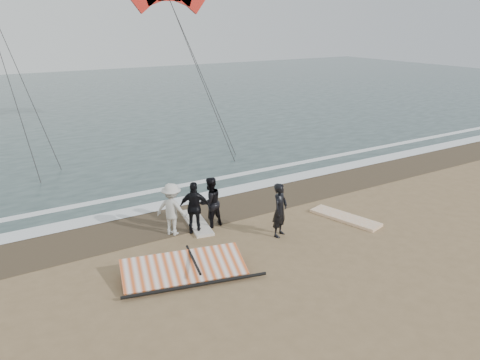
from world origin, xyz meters
The scene contains 10 objects.
ground centered at (0.00, 0.00, 0.00)m, with size 120.00×120.00×0.00m, color #8C704C.
sea centered at (0.00, 33.00, 0.01)m, with size 120.00×54.00×0.02m, color #233838.
wet_sand centered at (0.00, 4.50, 0.01)m, with size 120.00×2.80×0.01m, color #4C3D2B.
foam_near centered at (0.00, 5.90, 0.03)m, with size 120.00×0.90×0.01m, color white.
foam_far centered at (0.00, 7.60, 0.03)m, with size 120.00×0.45×0.01m, color white.
man_main centered at (0.62, 1.32, 0.93)m, with size 0.68×0.45×1.87m, color black.
board_white centered at (3.51, 1.16, 0.05)m, with size 0.74×2.66×0.11m, color white.
board_cream centered at (-1.36, 3.65, 0.05)m, with size 0.63×2.36×0.10m, color silver.
trio_cluster centered at (-1.78, 3.20, 0.91)m, with size 2.53×1.44×1.84m.
sail_rig centered at (-3.35, 0.72, 0.19)m, with size 3.96×2.45×0.49m.
Camera 1 is at (-8.08, -10.30, 6.98)m, focal length 35.00 mm.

